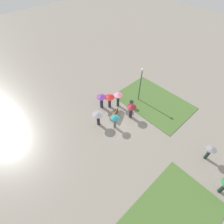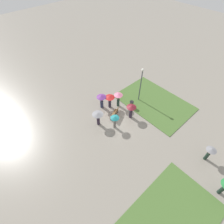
{
  "view_description": "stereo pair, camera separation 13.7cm",
  "coord_description": "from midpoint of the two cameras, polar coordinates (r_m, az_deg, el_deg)",
  "views": [
    {
      "loc": [
        9.45,
        9.37,
        15.25
      ],
      "look_at": [
        0.44,
        -0.31,
        1.16
      ],
      "focal_mm": 28.0,
      "sensor_mm": 36.0,
      "label": 1
    },
    {
      "loc": [
        9.35,
        9.46,
        15.25
      ],
      "look_at": [
        0.44,
        -0.31,
        1.16
      ],
      "focal_mm": 28.0,
      "sensor_mm": 36.0,
      "label": 2
    }
  ],
  "objects": [
    {
      "name": "lawn_patch_near",
      "position": [
        22.74,
        13.78,
        3.17
      ],
      "size": [
        6.1,
        8.91,
        0.06
      ],
      "color": "#4C7033",
      "rests_on": "ground_plane"
    },
    {
      "name": "crowd_person_pink",
      "position": [
        20.71,
        2.27,
        4.99
      ],
      "size": [
        1.04,
        1.04,
        1.96
      ],
      "rotation": [
        0.0,
        0.0,
        6.07
      ],
      "color": "#1E3328",
      "rests_on": "ground_plane"
    },
    {
      "name": "trash_bin",
      "position": [
        21.29,
        6.57,
        2.48
      ],
      "size": [
        0.49,
        0.49,
        0.94
      ],
      "color": "#335638",
      "rests_on": "ground_plane"
    },
    {
      "name": "crowd_person_grey",
      "position": [
        18.73,
        -4.42,
        -1.27
      ],
      "size": [
        1.19,
        1.19,
        1.81
      ],
      "rotation": [
        0.0,
        0.0,
        4.34
      ],
      "color": "#2D2333",
      "rests_on": "ground_plane"
    },
    {
      "name": "park_bench",
      "position": [
        20.1,
        1.11,
        -0.57
      ],
      "size": [
        1.61,
        1.04,
        0.9
      ],
      "rotation": [
        0.0,
        0.0,
        0.43
      ],
      "color": "brown",
      "rests_on": "ground_plane"
    },
    {
      "name": "crowd_person_teal",
      "position": [
        18.41,
        1.13,
        -2.42
      ],
      "size": [
        0.95,
        0.95,
        1.77
      ],
      "rotation": [
        0.0,
        0.0,
        3.85
      ],
      "color": "slate",
      "rests_on": "ground_plane"
    },
    {
      "name": "crowd_person_red",
      "position": [
        20.6,
        -0.56,
        4.41
      ],
      "size": [
        1.16,
        1.16,
        1.79
      ],
      "rotation": [
        0.0,
        0.0,
        2.28
      ],
      "color": "#2D2333",
      "rests_on": "ground_plane"
    },
    {
      "name": "lamp_post",
      "position": [
        20.89,
        9.69,
        9.95
      ],
      "size": [
        0.32,
        0.32,
        4.59
      ],
      "color": "#474C51",
      "rests_on": "ground_plane"
    },
    {
      "name": "crowd_person_maroon",
      "position": [
        19.54,
        6.49,
        0.99
      ],
      "size": [
        1.1,
        1.1,
        1.85
      ],
      "rotation": [
        0.0,
        0.0,
        3.8
      ],
      "color": "#2D2333",
      "rests_on": "ground_plane"
    },
    {
      "name": "ground_plane",
      "position": [
        20.24,
        1.7,
        -2.1
      ],
      "size": [
        90.0,
        90.0,
        0.0
      ],
      "primitive_type": "plane",
      "color": "gray"
    },
    {
      "name": "crowd_person_purple",
      "position": [
        20.62,
        -3.27,
        4.29
      ],
      "size": [
        1.13,
        1.13,
        1.88
      ],
      "rotation": [
        0.0,
        0.0,
        4.81
      ],
      "color": "#282D47",
      "rests_on": "ground_plane"
    },
    {
      "name": "lone_walker_far_path",
      "position": [
        18.53,
        29.51,
        -11.3
      ],
      "size": [
        0.91,
        0.91,
        1.75
      ],
      "rotation": [
        0.0,
        0.0,
        3.9
      ],
      "color": "#1E3328",
      "rests_on": "ground_plane"
    }
  ]
}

